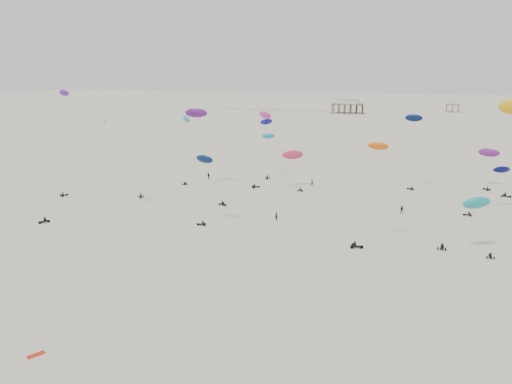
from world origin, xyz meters
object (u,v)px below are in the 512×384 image
(rig_4, at_px, (177,134))
(rig_9, at_px, (512,131))
(spectator_0, at_px, (276,220))
(pavilion_small, at_px, (452,107))
(rig_0, at_px, (268,150))
(pavilion_main, at_px, (348,107))

(rig_4, height_order, rig_9, rig_9)
(spectator_0, bearing_deg, pavilion_small, -66.54)
(rig_0, bearing_deg, pavilion_main, -94.12)
(pavilion_main, bearing_deg, rig_0, -90.07)
(rig_4, xyz_separation_m, rig_9, (78.38, 18.54, 1.32))
(pavilion_small, relative_size, rig_4, 0.42)
(pavilion_small, height_order, rig_0, rig_0)
(rig_9, distance_m, spectator_0, 63.24)
(pavilion_small, distance_m, rig_4, 281.24)
(pavilion_main, bearing_deg, pavilion_small, 23.20)
(rig_0, height_order, rig_4, rig_4)
(pavilion_small, distance_m, rig_9, 249.01)
(rig_0, distance_m, rig_9, 61.95)
(pavilion_small, bearing_deg, rig_4, -108.11)
(pavilion_small, xyz_separation_m, rig_9, (-9.01, -248.58, 11.67))
(spectator_0, bearing_deg, rig_9, -107.21)
(pavilion_main, xyz_separation_m, rig_4, (-17.39, -237.12, 9.61))
(pavilion_small, relative_size, rig_9, 0.42)
(rig_0, xyz_separation_m, rig_4, (-17.13, -23.12, 6.76))
(rig_0, distance_m, rig_4, 29.56)
(pavilion_main, xyz_separation_m, rig_9, (60.99, -218.58, 10.93))
(pavilion_main, distance_m, pavilion_small, 76.16)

